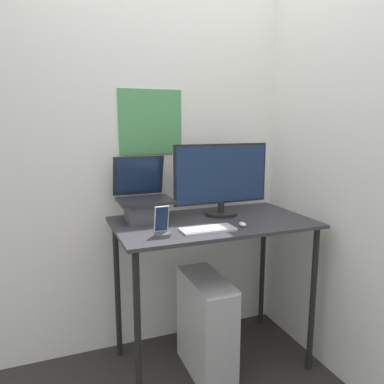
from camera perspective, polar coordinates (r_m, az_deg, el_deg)
name	(u,v)px	position (r m, az deg, el deg)	size (l,w,h in m)	color
wall_back	(188,150)	(2.51, -0.60, 6.48)	(6.00, 0.06, 2.60)	white
wall_side_right	(347,155)	(2.23, 22.59, 5.16)	(0.05, 6.00, 2.60)	white
desk	(213,239)	(2.23, 3.18, -7.20)	(1.14, 0.65, 0.91)	#333338
laptop	(144,204)	(2.21, -7.30, -1.80)	(0.31, 0.31, 0.37)	#4C4C51
monitor	(221,180)	(2.30, 4.49, 1.79)	(0.61, 0.20, 0.44)	black
keyboard	(208,229)	(1.99, 2.41, -5.69)	(0.29, 0.13, 0.02)	silver
mouse	(242,224)	(2.09, 7.70, -4.90)	(0.03, 0.06, 0.02)	white
cell_phone	(162,228)	(1.89, -4.58, -5.52)	(0.08, 0.08, 0.16)	#4C4C51
computer_tower	(206,326)	(2.34, 2.17, -19.71)	(0.20, 0.47, 0.60)	silver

